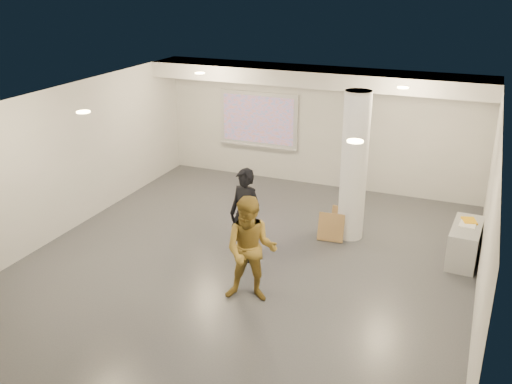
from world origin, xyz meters
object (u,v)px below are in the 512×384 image
at_px(column, 354,167).
at_px(credenza, 465,243).
at_px(projection_screen, 258,120).
at_px(woman, 245,215).
at_px(man, 251,250).

relative_size(column, credenza, 2.47).
distance_m(projection_screen, credenza, 6.16).
bearing_deg(projection_screen, column, -40.56).
distance_m(woman, man, 1.42).
relative_size(column, woman, 1.69).
relative_size(woman, man, 0.99).
relative_size(column, projection_screen, 1.43).
xyz_separation_m(woman, man, (0.65, -1.26, 0.01)).
distance_m(projection_screen, woman, 4.66).
bearing_deg(woman, man, -49.17).
distance_m(projection_screen, man, 6.06).
bearing_deg(man, column, 59.19).
relative_size(credenza, woman, 0.68).
height_order(projection_screen, man, projection_screen).
height_order(woman, man, man).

